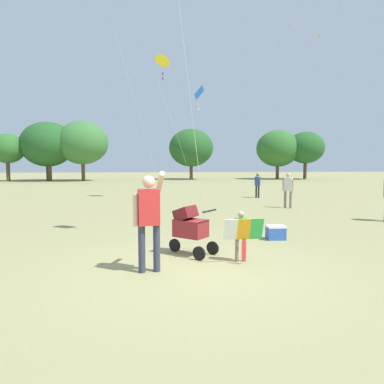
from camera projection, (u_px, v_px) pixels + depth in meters
The scene contains 10 objects.
ground_plane at pixel (192, 269), 6.27m from camera, with size 120.00×120.00×0.00m, color #938E5B.
treeline_distant at pixel (132, 146), 36.35m from camera, with size 35.17×6.47×6.08m.
child_with_butterfly_kite at pixel (242, 232), 6.64m from camera, with size 0.76×0.34×0.99m.
person_adult_flyer at pixel (149, 214), 6.01m from camera, with size 0.56×0.56×1.78m.
stroller at pixel (190, 226), 7.19m from camera, with size 1.02×0.93×1.03m.
kite_orange_delta at pixel (162, 62), 17.30m from camera, with size 2.38×4.33×7.28m.
kite_green_novelty at pixel (198, 97), 16.69m from camera, with size 2.21×3.84×5.71m.
person_red_shirt at pixel (258, 183), 18.66m from camera, with size 0.27×0.40×1.33m.
person_couple_left at pixel (288, 187), 14.45m from camera, with size 0.42×0.33×1.48m.
cooler_box at pixel (276, 232), 8.64m from camera, with size 0.45×0.33×0.35m.
Camera 1 is at (-0.59, -6.10, 1.93)m, focal length 32.33 mm.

